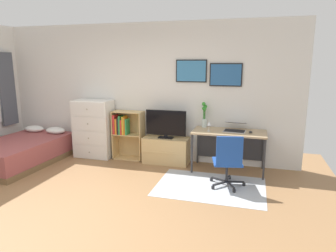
# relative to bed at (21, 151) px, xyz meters

# --- Properties ---
(ground_plane) EXTENTS (7.20, 7.20, 0.00)m
(ground_plane) POSITION_rel_bed_xyz_m (2.18, -1.40, -0.24)
(ground_plane) COLOR #936B44
(wall_back_with_posters) EXTENTS (6.12, 0.09, 2.70)m
(wall_back_with_posters) POSITION_rel_bed_xyz_m (2.20, 1.03, 1.12)
(wall_back_with_posters) COLOR silver
(wall_back_with_posters) RESTS_ON ground_plane
(area_rug) EXTENTS (1.70, 1.20, 0.01)m
(area_rug) POSITION_rel_bed_xyz_m (3.75, -0.16, -0.23)
(area_rug) COLOR #B2B7BC
(area_rug) RESTS_ON ground_plane
(bed) EXTENTS (1.31, 1.99, 0.59)m
(bed) POSITION_rel_bed_xyz_m (0.00, 0.00, 0.00)
(bed) COLOR brown
(bed) RESTS_ON ground_plane
(dresser) EXTENTS (0.78, 0.46, 1.19)m
(dresser) POSITION_rel_bed_xyz_m (1.18, 0.76, 0.36)
(dresser) COLOR white
(dresser) RESTS_ON ground_plane
(bookshelf) EXTENTS (0.61, 0.30, 0.98)m
(bookshelf) POSITION_rel_bed_xyz_m (1.87, 0.83, 0.34)
(bookshelf) COLOR tan
(bookshelf) RESTS_ON ground_plane
(tv_stand) EXTENTS (0.88, 0.41, 0.51)m
(tv_stand) POSITION_rel_bed_xyz_m (2.74, 0.77, 0.02)
(tv_stand) COLOR tan
(tv_stand) RESTS_ON ground_plane
(television) EXTENTS (0.80, 0.16, 0.54)m
(television) POSITION_rel_bed_xyz_m (2.74, 0.75, 0.54)
(television) COLOR black
(television) RESTS_ON tv_stand
(desk) EXTENTS (1.29, 0.63, 0.74)m
(desk) POSITION_rel_bed_xyz_m (3.95, 0.74, 0.37)
(desk) COLOR tan
(desk) RESTS_ON ground_plane
(office_chair) EXTENTS (0.58, 0.57, 0.86)m
(office_chair) POSITION_rel_bed_xyz_m (4.00, -0.12, 0.22)
(office_chair) COLOR #232326
(office_chair) RESTS_ON ground_plane
(laptop) EXTENTS (0.41, 0.44, 0.17)m
(laptop) POSITION_rel_bed_xyz_m (4.04, 0.74, 0.57)
(laptop) COLOR #B7B7BC
(laptop) RESTS_ON desk
(computer_mouse) EXTENTS (0.06, 0.10, 0.03)m
(computer_mouse) POSITION_rel_bed_xyz_m (4.31, 0.63, 0.52)
(computer_mouse) COLOR #262628
(computer_mouse) RESTS_ON desk
(bamboo_vase) EXTENTS (0.10, 0.11, 0.48)m
(bamboo_vase) POSITION_rel_bed_xyz_m (3.46, 0.88, 0.76)
(bamboo_vase) COLOR silver
(bamboo_vase) RESTS_ON desk
(wine_glass) EXTENTS (0.07, 0.07, 0.18)m
(wine_glass) POSITION_rel_bed_xyz_m (3.59, 0.57, 0.64)
(wine_glass) COLOR silver
(wine_glass) RESTS_ON desk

